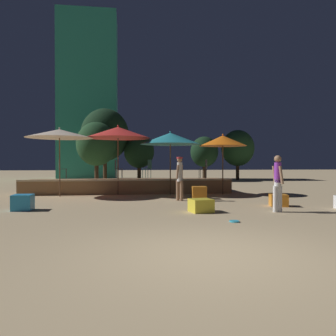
# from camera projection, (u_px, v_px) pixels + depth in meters

# --- Properties ---
(ground_plane) EXTENTS (120.00, 120.00, 0.00)m
(ground_plane) POSITION_uv_depth(u_px,v_px,m) (211.00, 255.00, 5.15)
(ground_plane) COLOR tan
(wooden_deck) EXTENTS (9.74, 2.45, 0.70)m
(wooden_deck) POSITION_uv_depth(u_px,v_px,m) (128.00, 186.00, 16.09)
(wooden_deck) COLOR olive
(wooden_deck) RESTS_ON ground
(patio_umbrella_0) EXTENTS (2.83, 2.83, 2.97)m
(patio_umbrella_0) POSITION_uv_depth(u_px,v_px,m) (60.00, 134.00, 14.00)
(patio_umbrella_0) COLOR brown
(patio_umbrella_0) RESTS_ON ground
(patio_umbrella_1) EXTENTS (2.74, 2.74, 2.90)m
(patio_umbrella_1) POSITION_uv_depth(u_px,v_px,m) (170.00, 139.00, 14.87)
(patio_umbrella_1) COLOR brown
(patio_umbrella_1) RESTS_ON ground
(patio_umbrella_2) EXTENTS (2.17, 2.17, 2.77)m
(patio_umbrella_2) POSITION_uv_depth(u_px,v_px,m) (223.00, 141.00, 14.91)
(patio_umbrella_2) COLOR brown
(patio_umbrella_2) RESTS_ON ground
(patio_umbrella_3) EXTENTS (2.95, 2.95, 3.16)m
(patio_umbrella_3) POSITION_uv_depth(u_px,v_px,m) (118.00, 133.00, 14.81)
(patio_umbrella_3) COLOR brown
(patio_umbrella_3) RESTS_ON ground
(cube_seat_1) EXTENTS (0.67, 0.67, 0.39)m
(cube_seat_1) POSITION_uv_depth(u_px,v_px,m) (278.00, 200.00, 10.91)
(cube_seat_1) COLOR orange
(cube_seat_1) RESTS_ON ground
(cube_seat_2) EXTENTS (0.71, 0.71, 0.38)m
(cube_seat_2) POSITION_uv_depth(u_px,v_px,m) (201.00, 206.00, 9.61)
(cube_seat_2) COLOR yellow
(cube_seat_2) RESTS_ON ground
(cube_seat_3) EXTENTS (0.62, 0.62, 0.49)m
(cube_seat_3) POSITION_uv_depth(u_px,v_px,m) (199.00, 193.00, 13.16)
(cube_seat_3) COLOR orange
(cube_seat_3) RESTS_ON ground
(cube_seat_4) EXTENTS (0.58, 0.58, 0.48)m
(cube_seat_4) POSITION_uv_depth(u_px,v_px,m) (23.00, 202.00, 9.96)
(cube_seat_4) COLOR #2D9EDB
(cube_seat_4) RESTS_ON ground
(person_0) EXTENTS (0.29, 0.51, 1.67)m
(person_0) POSITION_uv_depth(u_px,v_px,m) (278.00, 182.00, 9.62)
(person_0) COLOR white
(person_0) RESTS_ON ground
(person_1) EXTENTS (0.35, 0.40, 1.68)m
(person_1) POSITION_uv_depth(u_px,v_px,m) (180.00, 176.00, 12.50)
(person_1) COLOR #997051
(person_1) RESTS_ON ground
(bistro_chair_0) EXTENTS (0.40, 0.40, 0.90)m
(bistro_chair_0) POSITION_uv_depth(u_px,v_px,m) (117.00, 167.00, 16.10)
(bistro_chair_0) COLOR #2D3338
(bistro_chair_0) RESTS_ON wooden_deck
(bistro_chair_1) EXTENTS (0.45, 0.45, 0.90)m
(bistro_chair_1) POSITION_uv_depth(u_px,v_px,m) (205.00, 167.00, 15.86)
(bistro_chair_1) COLOR #2D3338
(bistro_chair_1) RESTS_ON wooden_deck
(bistro_chair_2) EXTENTS (0.47, 0.47, 0.90)m
(bistro_chair_2) POSITION_uv_depth(u_px,v_px,m) (148.00, 167.00, 16.06)
(bistro_chair_2) COLOR #1E4C47
(bistro_chair_2) RESTS_ON wooden_deck
(bistro_chair_3) EXTENTS (0.42, 0.42, 0.90)m
(bistro_chair_3) POSITION_uv_depth(u_px,v_px,m) (61.00, 167.00, 15.73)
(bistro_chair_3) COLOR #2D3338
(bistro_chair_3) RESTS_ON wooden_deck
(frisbee_disc) EXTENTS (0.25, 0.25, 0.03)m
(frisbee_disc) POSITION_uv_depth(u_px,v_px,m) (234.00, 221.00, 7.99)
(frisbee_disc) COLOR #33B2D8
(frisbee_disc) RESTS_ON ground
(background_tree_0) EXTENTS (3.52, 3.52, 5.45)m
(background_tree_0) POSITION_uv_depth(u_px,v_px,m) (105.00, 135.00, 24.15)
(background_tree_0) COLOR #3D2B1C
(background_tree_0) RESTS_ON ground
(background_tree_1) EXTENTS (2.25, 2.25, 3.53)m
(background_tree_1) POSITION_uv_depth(u_px,v_px,m) (139.00, 152.00, 24.46)
(background_tree_1) COLOR #3D2B1C
(background_tree_1) RESTS_ON ground
(background_tree_2) EXTENTS (2.19, 2.19, 3.52)m
(background_tree_2) POSITION_uv_depth(u_px,v_px,m) (204.00, 152.00, 25.77)
(background_tree_2) COLOR #3D2B1C
(background_tree_2) RESTS_ON ground
(background_tree_3) EXTENTS (2.72, 2.72, 4.23)m
(background_tree_3) POSITION_uv_depth(u_px,v_px,m) (96.00, 144.00, 22.27)
(background_tree_3) COLOR #3D2B1C
(background_tree_3) RESTS_ON ground
(background_tree_4) EXTENTS (2.78, 2.78, 4.22)m
(background_tree_4) POSITION_uv_depth(u_px,v_px,m) (238.00, 148.00, 27.70)
(background_tree_4) COLOR #3D2B1C
(background_tree_4) RESTS_ON ground
(distant_building) EXTENTS (5.07, 3.51, 14.61)m
(distant_building) POSITION_uv_depth(u_px,v_px,m) (89.00, 98.00, 29.33)
(distant_building) COLOR teal
(distant_building) RESTS_ON ground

